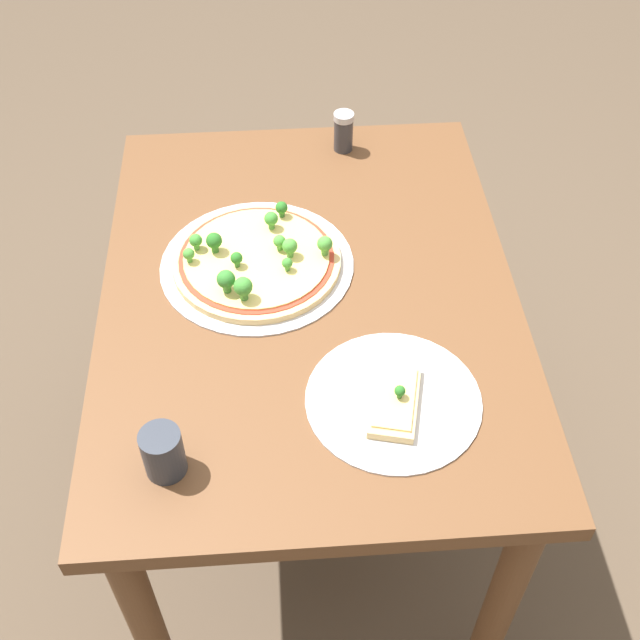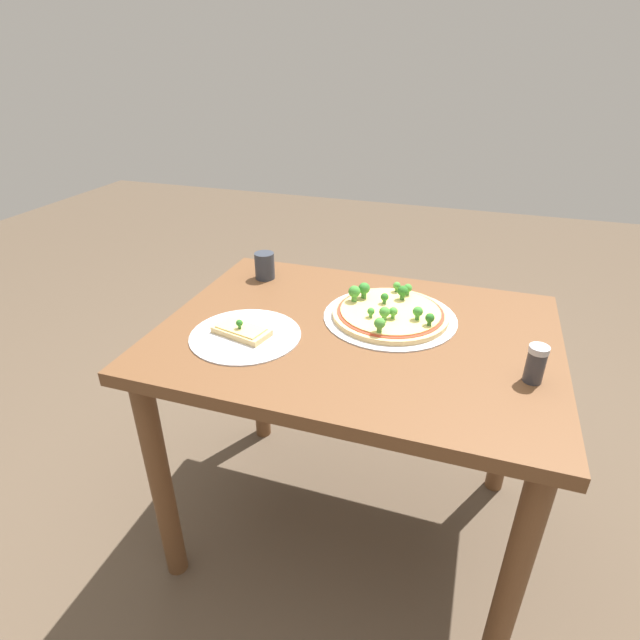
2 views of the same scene
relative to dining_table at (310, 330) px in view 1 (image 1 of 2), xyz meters
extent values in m
plane|color=brown|center=(0.00, 0.00, -0.63)|extent=(8.00, 8.00, 0.00)
cube|color=brown|center=(0.00, 0.00, 0.10)|extent=(1.03, 0.77, 0.04)
cylinder|color=brown|center=(-0.46, -0.32, -0.27)|extent=(0.06, 0.06, 0.71)
cylinder|color=brown|center=(0.46, -0.32, -0.27)|extent=(0.06, 0.06, 0.71)
cylinder|color=brown|center=(-0.46, 0.32, -0.27)|extent=(0.06, 0.06, 0.71)
cylinder|color=brown|center=(0.46, 0.32, -0.27)|extent=(0.06, 0.06, 0.71)
cylinder|color=silver|center=(0.07, 0.09, 0.12)|extent=(0.37, 0.37, 0.00)
cylinder|color=#DBB775|center=(0.07, 0.09, 0.13)|extent=(0.32, 0.32, 0.01)
cylinder|color=#B73823|center=(0.07, 0.09, 0.14)|extent=(0.29, 0.29, 0.00)
cylinder|color=#EACC75|center=(0.07, 0.09, 0.14)|extent=(0.28, 0.28, 0.00)
sphere|color=#3D8933|center=(0.15, 0.06, 0.16)|extent=(0.03, 0.03, 0.03)
cylinder|color=#488E3A|center=(0.15, 0.06, 0.15)|extent=(0.01, 0.01, 0.01)
sphere|color=#479338|center=(0.06, 0.22, 0.16)|extent=(0.02, 0.02, 0.02)
cylinder|color=#51973E|center=(0.06, 0.22, 0.15)|extent=(0.01, 0.01, 0.01)
sphere|color=#286B23|center=(0.18, 0.04, 0.16)|extent=(0.02, 0.02, 0.02)
cylinder|color=#37742D|center=(0.18, 0.04, 0.15)|extent=(0.01, 0.01, 0.01)
sphere|color=#286B23|center=(0.09, 0.17, 0.17)|extent=(0.03, 0.03, 0.03)
cylinder|color=#37742D|center=(0.09, 0.17, 0.15)|extent=(0.01, 0.01, 0.01)
sphere|color=#3D8933|center=(-0.04, 0.12, 0.17)|extent=(0.03, 0.03, 0.03)
cylinder|color=#488E3A|center=(-0.04, 0.12, 0.15)|extent=(0.02, 0.02, 0.02)
sphere|color=#337A2D|center=(-0.02, 0.15, 0.17)|extent=(0.03, 0.03, 0.03)
cylinder|color=#3F8136|center=(-0.02, 0.15, 0.15)|extent=(0.02, 0.02, 0.02)
sphere|color=#286B23|center=(0.04, 0.13, 0.16)|extent=(0.02, 0.02, 0.02)
cylinder|color=#37742D|center=(0.04, 0.13, 0.15)|extent=(0.01, 0.01, 0.01)
sphere|color=#479338|center=(0.08, 0.05, 0.16)|extent=(0.02, 0.02, 0.02)
cylinder|color=#51973E|center=(0.08, 0.05, 0.15)|extent=(0.01, 0.01, 0.01)
sphere|color=#479338|center=(0.07, -0.03, 0.17)|extent=(0.03, 0.03, 0.03)
cylinder|color=#51973E|center=(0.07, -0.03, 0.15)|extent=(0.01, 0.01, 0.01)
sphere|color=#479338|center=(0.06, 0.03, 0.17)|extent=(0.03, 0.03, 0.03)
cylinder|color=#51973E|center=(0.06, 0.03, 0.15)|extent=(0.01, 0.01, 0.01)
sphere|color=#3D8933|center=(0.03, 0.04, 0.16)|extent=(0.02, 0.02, 0.02)
cylinder|color=#488E3A|center=(0.03, 0.04, 0.14)|extent=(0.01, 0.01, 0.01)
sphere|color=#3D8933|center=(0.10, 0.21, 0.16)|extent=(0.02, 0.02, 0.02)
cylinder|color=#488E3A|center=(0.10, 0.21, 0.15)|extent=(0.01, 0.01, 0.01)
cylinder|color=silver|center=(-0.27, -0.12, 0.12)|extent=(0.29, 0.29, 0.00)
cube|color=#DBB775|center=(-0.28, -0.12, 0.13)|extent=(0.16, 0.11, 0.02)
cube|color=#EACC75|center=(-0.28, -0.12, 0.14)|extent=(0.14, 0.09, 0.00)
sphere|color=#286B23|center=(-0.28, -0.13, 0.16)|extent=(0.02, 0.02, 0.02)
cylinder|color=#37742D|center=(-0.28, -0.13, 0.14)|extent=(0.01, 0.01, 0.01)
cylinder|color=#2D333D|center=(-0.37, 0.24, 0.16)|extent=(0.06, 0.06, 0.09)
cylinder|color=#333338|center=(0.43, -0.10, 0.15)|extent=(0.04, 0.04, 0.08)
cylinder|color=#B2B2B7|center=(0.43, -0.10, 0.20)|extent=(0.04, 0.04, 0.01)
camera|label=1|loc=(-1.05, 0.05, 1.17)|focal=45.00mm
camera|label=2|loc=(0.27, -1.13, 0.77)|focal=28.00mm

